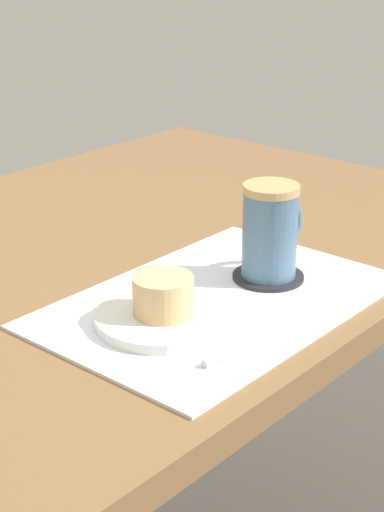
% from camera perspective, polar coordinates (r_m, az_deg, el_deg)
% --- Properties ---
extents(dining_table, '(1.33, 0.79, 0.71)m').
position_cam_1_polar(dining_table, '(1.17, -8.00, -3.86)').
color(dining_table, brown).
rests_on(dining_table, ground_plane).
extents(placemat, '(0.42, 0.28, 0.00)m').
position_cam_1_polar(placemat, '(1.02, 1.71, -3.05)').
color(placemat, white).
rests_on(placemat, dining_table).
extents(pastry_plate, '(0.16, 0.16, 0.01)m').
position_cam_1_polar(pastry_plate, '(0.96, -1.91, -4.15)').
color(pastry_plate, silver).
rests_on(pastry_plate, placemat).
extents(pastry, '(0.07, 0.07, 0.04)m').
position_cam_1_polar(pastry, '(0.95, -1.93, -2.63)').
color(pastry, '#E5BC7F').
rests_on(pastry, pastry_plate).
extents(coffee_coaster, '(0.09, 0.09, 0.00)m').
position_cam_1_polar(coffee_coaster, '(1.08, 5.10, -1.37)').
color(coffee_coaster, '#232328').
rests_on(coffee_coaster, placemat).
extents(coffee_mug, '(0.10, 0.07, 0.12)m').
position_cam_1_polar(coffee_mug, '(1.06, 5.29, 1.73)').
color(coffee_mug, slate).
rests_on(coffee_mug, coffee_coaster).
extents(teaspoon, '(0.13, 0.02, 0.01)m').
position_cam_1_polar(teaspoon, '(0.91, 3.73, -5.82)').
color(teaspoon, silver).
rests_on(teaspoon, placemat).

